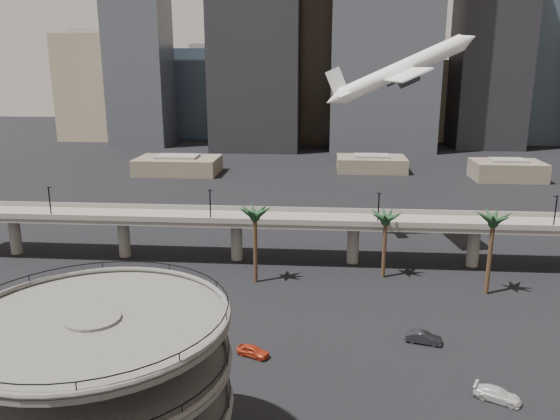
# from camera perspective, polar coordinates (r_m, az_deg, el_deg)

# --- Properties ---
(parking_ramp) EXTENTS (22.20, 22.20, 17.35)m
(parking_ramp) POSITION_cam_1_polar(r_m,az_deg,el_deg) (50.08, -18.32, -17.24)
(parking_ramp) COLOR #4F4C49
(parking_ramp) RESTS_ON ground
(overpass) EXTENTS (130.00, 9.30, 14.70)m
(overpass) POSITION_cam_1_polar(r_m,az_deg,el_deg) (101.96, 1.52, -1.45)
(overpass) COLOR slate
(overpass) RESTS_ON ground
(palm_trees) EXTENTS (42.40, 10.40, 14.00)m
(palm_trees) POSITION_cam_1_polar(r_m,az_deg,el_deg) (91.18, 10.01, -0.96)
(palm_trees) COLOR #4E3221
(palm_trees) RESTS_ON ground
(low_buildings) EXTENTS (135.00, 27.50, 6.80)m
(low_buildings) POSITION_cam_1_polar(r_m,az_deg,el_deg) (187.99, 5.09, 4.60)
(low_buildings) COLOR brown
(low_buildings) RESTS_ON ground
(skyline) EXTENTS (269.00, 86.00, 113.95)m
(skyline) POSITION_cam_1_polar(r_m,az_deg,el_deg) (260.13, 7.09, 15.92)
(skyline) COLOR #85785C
(skyline) RESTS_ON ground
(airborne_jet) EXTENTS (30.56, 28.19, 15.68)m
(airborne_jet) POSITION_cam_1_polar(r_m,az_deg,el_deg) (113.50, 12.42, 14.02)
(airborne_jet) COLOR white
(airborne_jet) RESTS_ON ground
(car_a) EXTENTS (4.60, 3.25, 1.45)m
(car_a) POSITION_cam_1_polar(r_m,az_deg,el_deg) (71.76, -2.84, -14.49)
(car_a) COLOR #BD371B
(car_a) RESTS_ON ground
(car_b) EXTENTS (4.98, 2.76, 1.56)m
(car_b) POSITION_cam_1_polar(r_m,az_deg,el_deg) (77.08, 14.78, -12.77)
(car_b) COLOR black
(car_b) RESTS_ON ground
(car_c) EXTENTS (5.40, 4.06, 1.46)m
(car_c) POSITION_cam_1_polar(r_m,az_deg,el_deg) (67.92, 21.77, -17.46)
(car_c) COLOR silver
(car_c) RESTS_ON ground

